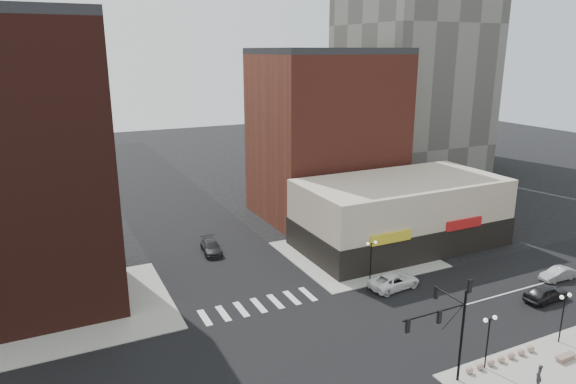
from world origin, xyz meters
TOP-DOWN VIEW (x-y plane):
  - ground at (0.00, 0.00)m, footprint 240.00×240.00m
  - road_ew at (0.00, 0.00)m, footprint 200.00×14.00m
  - road_ns at (0.00, 0.00)m, footprint 14.00×200.00m
  - sidewalk_nw at (-14.50, 14.50)m, footprint 15.00×15.00m
  - sidewalk_ne at (14.50, 14.50)m, footprint 15.00×15.00m
  - building_nw at (-19.00, 18.50)m, footprint 16.00×15.00m
  - building_ne_midrise at (19.00, 29.50)m, footprint 18.00×15.00m
  - building_ne_row at (21.00, 15.00)m, footprint 24.20×12.20m
  - traffic_signal at (7.24, -7.83)m, footprint 5.59×3.09m
  - street_lamp_se_a at (11.00, -8.00)m, footprint 1.22×0.32m
  - street_lamp_se_b at (19.00, -8.00)m, footprint 1.22×0.32m
  - street_lamp_ne at (12.00, 8.00)m, footprint 1.22×0.32m
  - bollard_row at (12.65, -8.00)m, footprint 6.83×0.53m
  - white_suv at (13.23, 5.70)m, footprint 5.53×2.94m
  - dark_sedan_east at (24.27, -2.61)m, footprint 4.62×1.93m
  - silver_sedan at (29.31, -0.06)m, footprint 3.96×1.55m
  - dark_sedan_north at (-0.10, 22.25)m, footprint 2.49×5.01m
  - pedestrian at (12.66, -11.16)m, footprint 0.72×0.65m
  - stone_bench at (17.21, -9.93)m, footprint 1.78×0.55m

SIDE VIEW (x-z plane):
  - ground at x=0.00m, z-range 0.00..0.00m
  - road_ew at x=0.00m, z-range 0.00..0.02m
  - road_ns at x=0.00m, z-range 0.00..0.02m
  - sidewalk_nw at x=-14.50m, z-range 0.00..0.12m
  - sidewalk_ne at x=14.50m, z-range 0.00..0.12m
  - stone_bench at x=17.21m, z-range 0.13..0.55m
  - bollard_row at x=12.65m, z-range 0.12..0.65m
  - silver_sedan at x=29.31m, z-range 0.00..1.28m
  - dark_sedan_north at x=-0.10m, z-range 0.00..1.40m
  - white_suv at x=13.23m, z-range 0.00..1.48m
  - dark_sedan_east at x=24.27m, z-range 0.00..1.56m
  - pedestrian at x=12.66m, z-range 0.12..1.78m
  - street_lamp_se_a at x=11.00m, z-range 1.21..5.37m
  - street_lamp_se_b at x=19.00m, z-range 1.21..5.37m
  - street_lamp_ne at x=12.00m, z-range 1.21..5.37m
  - building_ne_row at x=21.00m, z-range -0.70..7.30m
  - traffic_signal at x=7.24m, z-range 1.07..8.85m
  - building_ne_midrise at x=19.00m, z-range 0.00..22.00m
  - building_nw at x=-19.00m, z-range 0.00..25.00m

